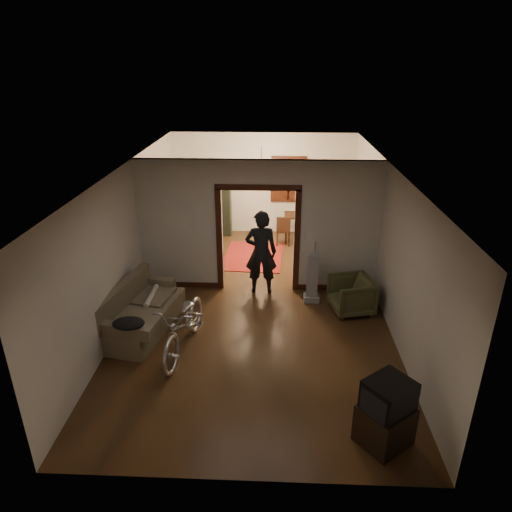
# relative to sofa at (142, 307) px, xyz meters

# --- Properties ---
(floor) EXTENTS (5.00, 8.50, 0.01)m
(floor) POSITION_rel_sofa_xyz_m (2.05, 1.01, -0.45)
(floor) COLOR #321E10
(floor) RESTS_ON ground
(ceiling) EXTENTS (5.00, 8.50, 0.01)m
(ceiling) POSITION_rel_sofa_xyz_m (2.05, 1.01, 2.35)
(ceiling) COLOR white
(ceiling) RESTS_ON floor
(wall_back) EXTENTS (5.00, 0.02, 2.80)m
(wall_back) POSITION_rel_sofa_xyz_m (2.05, 5.26, 0.95)
(wall_back) COLOR beige
(wall_back) RESTS_ON floor
(wall_left) EXTENTS (0.02, 8.50, 2.80)m
(wall_left) POSITION_rel_sofa_xyz_m (-0.45, 1.01, 0.95)
(wall_left) COLOR beige
(wall_left) RESTS_ON floor
(wall_right) EXTENTS (0.02, 8.50, 2.80)m
(wall_right) POSITION_rel_sofa_xyz_m (4.55, 1.01, 0.95)
(wall_right) COLOR beige
(wall_right) RESTS_ON floor
(partition_wall) EXTENTS (5.00, 0.14, 2.80)m
(partition_wall) POSITION_rel_sofa_xyz_m (2.05, 1.76, 0.95)
(partition_wall) COLOR beige
(partition_wall) RESTS_ON floor
(door_casing) EXTENTS (1.74, 0.20, 2.32)m
(door_casing) POSITION_rel_sofa_xyz_m (2.05, 1.76, 0.65)
(door_casing) COLOR #32150B
(door_casing) RESTS_ON floor
(far_window) EXTENTS (0.98, 0.06, 1.28)m
(far_window) POSITION_rel_sofa_xyz_m (2.75, 5.22, 1.10)
(far_window) COLOR black
(far_window) RESTS_ON wall_back
(chandelier) EXTENTS (0.24, 0.24, 0.24)m
(chandelier) POSITION_rel_sofa_xyz_m (2.05, 3.51, 1.90)
(chandelier) COLOR #FFE0A5
(chandelier) RESTS_ON ceiling
(light_switch) EXTENTS (0.08, 0.01, 0.12)m
(light_switch) POSITION_rel_sofa_xyz_m (3.10, 1.69, 0.80)
(light_switch) COLOR silver
(light_switch) RESTS_ON partition_wall
(sofa) EXTENTS (1.24, 2.08, 0.90)m
(sofa) POSITION_rel_sofa_xyz_m (0.00, 0.00, 0.00)
(sofa) COLOR brown
(sofa) RESTS_ON floor
(rolled_paper) EXTENTS (0.10, 0.78, 0.10)m
(rolled_paper) POSITION_rel_sofa_xyz_m (0.10, 0.30, 0.08)
(rolled_paper) COLOR beige
(rolled_paper) RESTS_ON sofa
(jacket) EXTENTS (0.52, 0.39, 0.15)m
(jacket) POSITION_rel_sofa_xyz_m (0.05, -0.91, 0.23)
(jacket) COLOR black
(jacket) RESTS_ON sofa
(bicycle) EXTENTS (0.92, 1.99, 1.01)m
(bicycle) POSITION_rel_sofa_xyz_m (0.89, -0.62, 0.05)
(bicycle) COLOR silver
(bicycle) RESTS_ON floor
(armchair) EXTENTS (0.94, 0.93, 0.72)m
(armchair) POSITION_rel_sofa_xyz_m (3.91, 0.81, -0.09)
(armchair) COLOR #454527
(armchair) RESTS_ON floor
(tv_stand) EXTENTS (0.82, 0.81, 0.55)m
(tv_stand) POSITION_rel_sofa_xyz_m (3.85, -2.55, -0.17)
(tv_stand) COLOR black
(tv_stand) RESTS_ON floor
(crt_tv) EXTENTS (0.74, 0.73, 0.48)m
(crt_tv) POSITION_rel_sofa_xyz_m (3.85, -2.55, 0.27)
(crt_tv) COLOR black
(crt_tv) RESTS_ON tv_stand
(vacuum) EXTENTS (0.38, 0.34, 1.04)m
(vacuum) POSITION_rel_sofa_xyz_m (3.17, 1.19, 0.07)
(vacuum) COLOR gray
(vacuum) RESTS_ON floor
(person) EXTENTS (0.68, 0.47, 1.82)m
(person) POSITION_rel_sofa_xyz_m (2.11, 1.56, 0.46)
(person) COLOR black
(person) RESTS_ON floor
(oriental_rug) EXTENTS (1.55, 1.96, 0.01)m
(oriental_rug) POSITION_rel_sofa_xyz_m (1.87, 3.42, -0.44)
(oriental_rug) COLOR maroon
(oriental_rug) RESTS_ON floor
(locker) EXTENTS (0.89, 0.51, 1.75)m
(locker) POSITION_rel_sofa_xyz_m (0.72, 5.04, 0.43)
(locker) COLOR #202F1C
(locker) RESTS_ON floor
(globe) EXTENTS (0.28, 0.28, 0.28)m
(globe) POSITION_rel_sofa_xyz_m (0.72, 5.04, 1.49)
(globe) COLOR #1E5972
(globe) RESTS_ON locker
(desk) EXTENTS (1.06, 0.66, 0.75)m
(desk) POSITION_rel_sofa_xyz_m (3.16, 4.54, -0.07)
(desk) COLOR black
(desk) RESTS_ON floor
(desk_chair) EXTENTS (0.38, 0.38, 0.82)m
(desk_chair) POSITION_rel_sofa_xyz_m (2.62, 4.28, -0.04)
(desk_chair) COLOR black
(desk_chair) RESTS_ON floor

